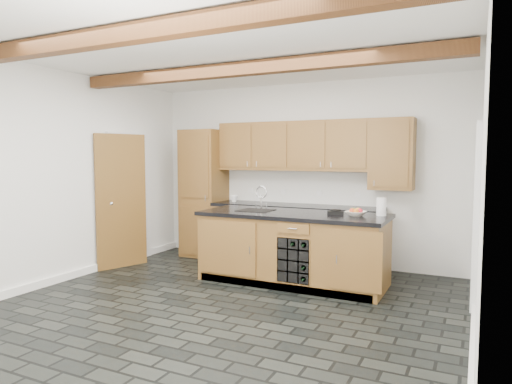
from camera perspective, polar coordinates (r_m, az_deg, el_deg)
ground at (r=5.21m, az=-4.01°, el=-14.25°), size 5.00×5.00×0.00m
room_shell at (r=5.44m, az=-2.07°, el=2.95°), size 5.01×5.00×5.00m
back_cabinetry at (r=7.13m, az=2.36°, el=-1.06°), size 3.65×0.62×2.20m
island at (r=6.08m, az=4.64°, el=-6.97°), size 2.48×0.96×0.93m
faucet at (r=6.27m, az=0.09°, el=-1.98°), size 0.45×0.40×0.34m
kitchen_scale at (r=5.91m, az=9.90°, el=-2.49°), size 0.23×0.17×0.06m
fruit_bowl at (r=5.81m, az=12.38°, el=-2.64°), size 0.30×0.30×0.06m
fruit_cluster at (r=5.81m, az=12.38°, el=-2.32°), size 0.16×0.17×0.07m
paper_towel at (r=5.90m, az=15.41°, el=-1.79°), size 0.12×0.12×0.22m
mug at (r=7.37m, az=-2.76°, el=-0.85°), size 0.13×0.13×0.11m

